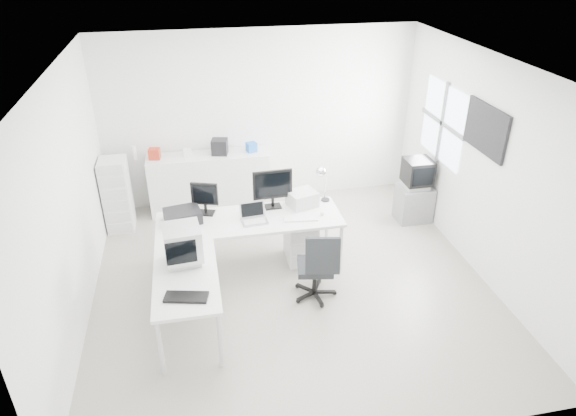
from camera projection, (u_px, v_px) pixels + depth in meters
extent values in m
cube|color=#BBB8A8|center=(291.00, 282.00, 6.72)|extent=(5.00, 5.00, 0.01)
cube|color=white|center=(292.00, 67.00, 5.38)|extent=(5.00, 5.00, 0.01)
cube|color=white|center=(260.00, 118.00, 8.20)|extent=(5.00, 0.02, 2.80)
cube|color=white|center=(68.00, 206.00, 5.62)|extent=(0.02, 5.00, 2.80)
cube|color=white|center=(485.00, 169.00, 6.48)|extent=(0.02, 5.00, 2.80)
cube|color=silver|center=(301.00, 240.00, 7.06)|extent=(0.40, 0.50, 0.60)
cube|color=black|center=(183.00, 216.00, 6.59)|extent=(0.51, 0.43, 0.16)
cube|color=silver|center=(301.00, 219.00, 6.66)|extent=(0.45, 0.18, 0.02)
sphere|color=silver|center=(322.00, 213.00, 6.75)|extent=(0.06, 0.06, 0.06)
cube|color=#BCBCBC|center=(302.00, 199.00, 6.95)|extent=(0.44, 0.41, 0.21)
cube|color=black|center=(186.00, 297.00, 5.24)|extent=(0.47, 0.27, 0.03)
cube|color=slate|center=(414.00, 203.00, 8.04)|extent=(0.52, 0.42, 0.56)
cube|color=silver|center=(210.00, 182.00, 8.27)|extent=(1.90, 0.48, 0.95)
cube|color=#AC2C18|center=(155.00, 154.00, 7.87)|extent=(0.19, 0.17, 0.17)
cube|color=silver|center=(188.00, 153.00, 7.96)|extent=(0.12, 0.11, 0.12)
cube|color=black|center=(220.00, 147.00, 8.02)|extent=(0.28, 0.27, 0.24)
cube|color=blue|center=(251.00, 147.00, 8.13)|extent=(0.18, 0.17, 0.15)
cylinder|color=silver|center=(134.00, 153.00, 7.84)|extent=(0.07, 0.07, 0.22)
cube|color=silver|center=(117.00, 195.00, 7.69)|extent=(0.39, 0.47, 1.12)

